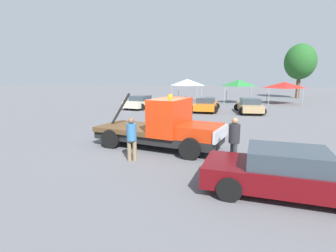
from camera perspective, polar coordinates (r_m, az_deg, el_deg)
ground_plane at (r=12.38m, az=-2.22°, el=-4.65°), size 160.00×160.00×0.00m
tow_truck at (r=11.99m, az=-0.66°, el=-0.36°), size 6.21×3.04×2.52m
foreground_car at (r=8.13m, az=25.78°, el=-9.33°), size 5.08×2.11×1.34m
person_near_truck at (r=9.93m, az=14.20°, el=-2.61°), size 0.40×0.40×1.82m
person_at_hood at (r=10.27m, az=-7.92°, el=-2.24°), size 0.38×0.38×1.73m
parked_car_cream at (r=27.33m, az=-5.82°, el=5.19°), size 2.74×4.80×1.34m
parked_car_silver at (r=26.17m, az=2.15°, el=4.99°), size 2.84×4.99×1.34m
parked_car_orange at (r=25.15m, az=8.27°, el=4.64°), size 2.60×4.46×1.34m
parked_car_tan at (r=24.94m, az=17.31°, el=4.22°), size 2.87×4.62×1.34m
canopy_tent_white at (r=34.91m, az=4.22°, el=9.47°), size 3.35×3.35×2.91m
canopy_tent_green at (r=33.68m, az=15.12°, el=9.05°), size 3.11×3.11×2.90m
canopy_tent_red at (r=34.57m, az=24.03°, el=8.16°), size 3.63×3.63×2.63m
tree_left at (r=44.62m, az=26.84°, el=12.35°), size 4.49×4.49×8.03m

